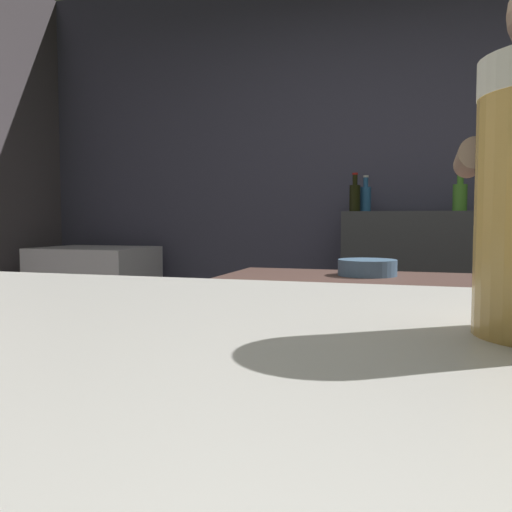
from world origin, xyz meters
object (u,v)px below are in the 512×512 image
object	(u,v)px
mixing_bowl	(367,267)
bottle_soy	(355,197)
bottle_vinegar	(365,198)
bottle_olive_oil	(460,196)
mini_fridge	(96,321)

from	to	relation	value
mixing_bowl	bottle_soy	bearing A→B (deg)	99.03
bottle_vinegar	bottle_olive_oil	distance (m)	0.53
bottle_olive_oil	bottle_soy	bearing A→B (deg)	172.65
mini_fridge	bottle_soy	bearing A→B (deg)	6.53
mixing_bowl	bottle_olive_oil	xyz separation A→B (m)	(0.38, 1.12, 0.30)
bottle_olive_oil	mini_fridge	bearing A→B (deg)	-177.05
mini_fridge	bottle_olive_oil	world-z (taller)	bottle_olive_oil
mixing_bowl	bottle_olive_oil	distance (m)	1.22
mini_fridge	mixing_bowl	world-z (taller)	mixing_bowl
bottle_vinegar	bottle_olive_oil	bearing A→B (deg)	-14.92
bottle_olive_oil	mixing_bowl	bearing A→B (deg)	-108.71
mini_fridge	mixing_bowl	bearing A→B (deg)	-28.96
mini_fridge	bottle_olive_oil	size ratio (longest dim) A/B	4.51
mini_fridge	bottle_olive_oil	bearing A→B (deg)	2.95
mixing_bowl	bottle_vinegar	size ratio (longest dim) A/B	1.00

